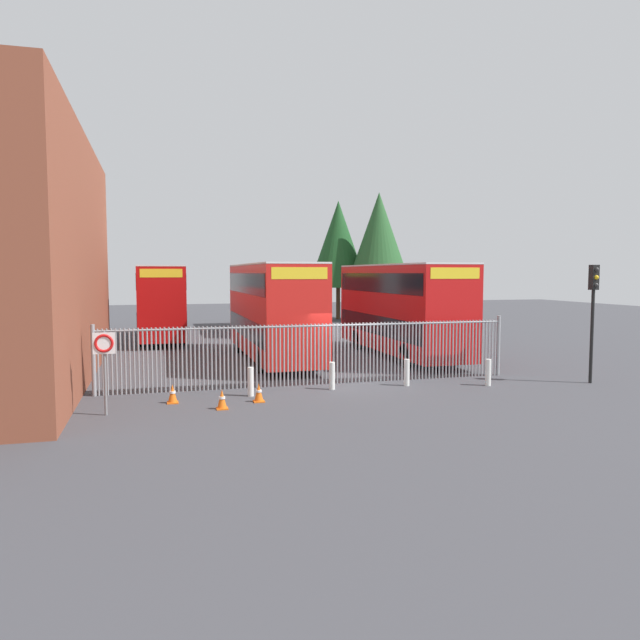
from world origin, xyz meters
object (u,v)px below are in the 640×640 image
object	(u,v)px
double_decker_bus_near_gate	(272,308)
double_decker_bus_behind_fence_right	(161,299)
bollard_near_right	(407,372)
traffic_cone_by_gate	(259,393)
bollard_center_front	(332,376)
traffic_cone_near_kerb	(222,399)
bollard_near_left	(251,382)
bollard_far_right	(488,372)
traffic_light_kerbside	(593,301)
double_decker_bus_far_back	(269,296)
double_decker_bus_behind_fence_left	(400,306)
speed_limit_sign_post	(104,353)
traffic_cone_mid_forecourt	(173,394)

from	to	relation	value
double_decker_bus_near_gate	double_decker_bus_behind_fence_right	size ratio (longest dim) A/B	1.00
bollard_near_right	traffic_cone_by_gate	size ratio (longest dim) A/B	1.61
bollard_center_front	traffic_cone_near_kerb	size ratio (longest dim) A/B	1.61
double_decker_bus_behind_fence_right	bollard_center_front	bearing A→B (deg)	-72.73
bollard_near_left	bollard_far_right	distance (m)	8.45
traffic_light_kerbside	bollard_center_front	bearing A→B (deg)	171.68
bollard_near_right	traffic_cone_near_kerb	bearing A→B (deg)	-164.11
double_decker_bus_far_back	bollard_near_right	distance (m)	21.31
double_decker_bus_behind_fence_left	bollard_near_left	size ratio (longest dim) A/B	11.38
bollard_near_right	traffic_cone_near_kerb	distance (m)	7.01
double_decker_bus_behind_fence_right	traffic_light_kerbside	xyz separation A→B (m)	(14.92, -19.03, 0.56)
double_decker_bus_behind_fence_left	double_decker_bus_behind_fence_right	xyz separation A→B (m)	(-11.01, 10.60, 0.00)
bollard_far_right	speed_limit_sign_post	bearing A→B (deg)	-175.20
bollard_center_front	bollard_near_right	size ratio (longest dim) A/B	1.00
double_decker_bus_far_back	bollard_near_right	bearing A→B (deg)	-87.41
double_decker_bus_far_back	traffic_cone_mid_forecourt	size ratio (longest dim) A/B	18.32
traffic_cone_mid_forecourt	double_decker_bus_near_gate	bearing A→B (deg)	59.93
bollard_near_right	bollard_far_right	world-z (taller)	same
bollard_center_front	traffic_light_kerbside	distance (m)	9.86
double_decker_bus_behind_fence_left	bollard_near_left	bearing A→B (deg)	-138.61
double_decker_bus_behind_fence_left	traffic_light_kerbside	bearing A→B (deg)	-65.13
bollard_near_right	double_decker_bus_behind_fence_left	bearing A→B (deg)	68.72
double_decker_bus_far_back	bollard_center_front	size ratio (longest dim) A/B	11.38
double_decker_bus_near_gate	double_decker_bus_behind_fence_left	bearing A→B (deg)	-2.81
double_decker_bus_near_gate	bollard_far_right	bearing A→B (deg)	-52.70
traffic_cone_by_gate	double_decker_bus_near_gate	bearing A→B (deg)	76.30
bollard_near_right	bollard_far_right	bearing A→B (deg)	-15.13
bollard_near_left	traffic_cone_by_gate	distance (m)	0.96
double_decker_bus_behind_fence_left	bollard_near_left	world-z (taller)	double_decker_bus_behind_fence_left
bollard_center_front	bollard_near_left	bearing A→B (deg)	-172.97
double_decker_bus_behind_fence_right	bollard_near_left	xyz separation A→B (m)	(2.61, -18.00, -1.95)
bollard_near_right	traffic_cone_near_kerb	world-z (taller)	bollard_near_right
double_decker_bus_near_gate	traffic_cone_mid_forecourt	distance (m)	9.62
traffic_cone_by_gate	bollard_near_right	bearing A→B (deg)	12.56
traffic_light_kerbside	bollard_near_left	bearing A→B (deg)	175.24
double_decker_bus_far_back	bollard_far_right	bearing A→B (deg)	-80.27
bollard_near_left	speed_limit_sign_post	bearing A→B (deg)	-160.52
double_decker_bus_behind_fence_right	traffic_light_kerbside	size ratio (longest dim) A/B	2.51
bollard_far_right	speed_limit_sign_post	distance (m)	12.89
traffic_cone_near_kerb	traffic_light_kerbside	world-z (taller)	traffic_light_kerbside
double_decker_bus_near_gate	speed_limit_sign_post	distance (m)	11.35
bollard_near_left	traffic_cone_by_gate	xyz separation A→B (m)	(0.11, -0.94, -0.19)
bollard_near_left	speed_limit_sign_post	xyz separation A→B (m)	(-4.34, -1.54, 1.30)
double_decker_bus_behind_fence_right	traffic_cone_near_kerb	distance (m)	19.80
bollard_far_right	speed_limit_sign_post	xyz separation A→B (m)	(-12.78, -1.07, 1.30)
double_decker_bus_far_back	speed_limit_sign_post	world-z (taller)	double_decker_bus_far_back
bollard_center_front	speed_limit_sign_post	distance (m)	7.57
double_decker_bus_behind_fence_left	traffic_cone_mid_forecourt	xyz separation A→B (m)	(-10.89, -7.81, -2.13)
bollard_center_front	double_decker_bus_near_gate	bearing A→B (deg)	95.14
traffic_cone_by_gate	traffic_light_kerbside	xyz separation A→B (m)	(12.20, -0.09, 2.70)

